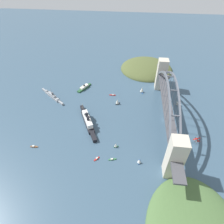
{
  "coord_description": "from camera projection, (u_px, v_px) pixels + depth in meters",
  "views": [
    {
      "loc": [
        -217.57,
        52.42,
        195.01
      ],
      "look_at": [
        0.0,
        79.22,
        8.0
      ],
      "focal_mm": 29.69,
      "sensor_mm": 36.0,
      "label": 1
    }
  ],
  "objects": [
    {
      "name": "small_boat_2",
      "position": [
        97.0,
        159.0,
        230.96
      ],
      "size": [
        7.39,
        6.4,
        2.1
      ],
      "color": "#B2231E",
      "rests_on": "ground"
    },
    {
      "name": "small_boat_7",
      "position": [
        34.0,
        147.0,
        245.42
      ],
      "size": [
        2.79,
        10.2,
        2.3
      ],
      "color": "brown",
      "rests_on": "ground"
    },
    {
      "name": "naval_cruiser",
      "position": [
        52.0,
        96.0,
        329.44
      ],
      "size": [
        43.24,
        54.86,
        17.23
      ],
      "color": "gray",
      "rests_on": "ground"
    },
    {
      "name": "harbor_ferry_steamer",
      "position": [
        84.0,
        87.0,
        351.58
      ],
      "size": [
        33.54,
        20.88,
        8.03
      ],
      "color": "#23512D",
      "rests_on": "ground"
    },
    {
      "name": "ocean_liner",
      "position": [
        88.0,
        121.0,
        276.64
      ],
      "size": [
        73.91,
        41.65,
        18.56
      ],
      "color": "black",
      "rests_on": "ground"
    },
    {
      "name": "harbor_arch_bridge",
      "position": [
        167.0,
        104.0,
        266.07
      ],
      "size": [
        247.42,
        16.87,
        69.24
      ],
      "color": "beige",
      "rests_on": "ground"
    },
    {
      "name": "small_boat_1",
      "position": [
        142.0,
        90.0,
        340.43
      ],
      "size": [
        10.39,
        7.54,
        11.4
      ],
      "color": "#234C8C",
      "rests_on": "ground"
    },
    {
      "name": "seaplane_taxiing_near_bridge",
      "position": [
        197.0,
        140.0,
        252.62
      ],
      "size": [
        8.56,
        10.92,
        5.08
      ],
      "color": "#B7B7B2",
      "rests_on": "ground"
    },
    {
      "name": "small_boat_0",
      "position": [
        113.0,
        95.0,
        335.46
      ],
      "size": [
        2.46,
        11.68,
        2.42
      ],
      "color": "#B2231E",
      "rests_on": "ground"
    },
    {
      "name": "headland_east_shore",
      "position": [
        147.0,
        69.0,
        411.7
      ],
      "size": [
        115.65,
        113.35,
        30.18
      ],
      "color": "#4C562D",
      "rests_on": "ground"
    },
    {
      "name": "seaplane_second_in_formation",
      "position": [
        178.0,
        104.0,
        313.53
      ],
      "size": [
        9.38,
        9.28,
        4.74
      ],
      "color": "#B7B7B2",
      "rests_on": "ground"
    },
    {
      "name": "ground_plane",
      "position": [
        163.0,
        120.0,
        285.96
      ],
      "size": [
        1400.0,
        1400.0,
        0.0
      ],
      "primitive_type": "plane",
      "color": "#385166"
    },
    {
      "name": "small_boat_5",
      "position": [
        116.0,
        145.0,
        243.52
      ],
      "size": [
        4.48,
        5.87,
        7.79
      ],
      "color": "#2D6B3D",
      "rests_on": "ground"
    },
    {
      "name": "small_boat_3",
      "position": [
        117.0,
        102.0,
        313.11
      ],
      "size": [
        8.17,
        8.21,
        11.09
      ],
      "color": "black",
      "rests_on": "ground"
    },
    {
      "name": "small_boat_6",
      "position": [
        112.0,
        159.0,
        230.32
      ],
      "size": [
        4.19,
        10.11,
        2.02
      ],
      "color": "#2D6B3D",
      "rests_on": "ground"
    },
    {
      "name": "small_boat_4",
      "position": [
        139.0,
        161.0,
        225.07
      ],
      "size": [
        7.57,
        4.65,
        7.23
      ],
      "color": "#234C8C",
      "rests_on": "ground"
    }
  ]
}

